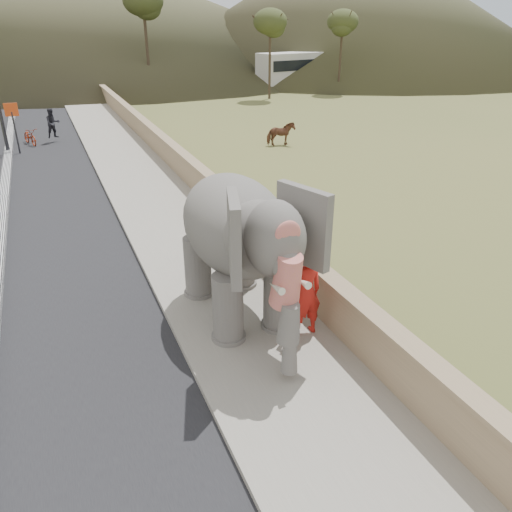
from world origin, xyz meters
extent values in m
plane|color=olive|center=(0.00, 0.00, 0.00)|extent=(160.00, 160.00, 0.00)
cube|color=black|center=(-5.00, 10.00, 0.01)|extent=(7.00, 120.00, 0.03)
cube|color=black|center=(-5.00, 10.00, 0.11)|extent=(0.35, 120.00, 0.22)
cube|color=#9E9687|center=(0.00, 10.00, 0.07)|extent=(3.00, 120.00, 0.15)
cube|color=tan|center=(1.65, 10.00, 0.55)|extent=(0.30, 120.00, 1.10)
cylinder|color=#2D2D33|center=(-4.50, 17.23, 1.00)|extent=(0.08, 0.08, 2.00)
cube|color=#E04715|center=(-4.50, 17.23, 2.10)|extent=(0.60, 0.05, 0.60)
imported|color=brown|center=(7.94, 13.90, 0.59)|extent=(1.45, 0.75, 1.19)
imported|color=silver|center=(18.52, 34.96, 0.72)|extent=(4.36, 2.05, 1.44)
cube|color=beige|center=(21.28, 35.41, 1.55)|extent=(11.28, 4.67, 3.10)
cube|color=gold|center=(33.85, 31.92, 1.55)|extent=(11.10, 3.00, 3.10)
cone|color=brown|center=(36.00, 52.00, 8.00)|extent=(56.00, 56.00, 16.00)
cone|color=brown|center=(5.00, 70.00, 7.00)|extent=(80.00, 80.00, 14.00)
imported|color=#B51B13|center=(0.95, -1.87, 1.09)|extent=(0.69, 0.45, 1.88)
imported|color=maroon|center=(-3.96, 19.18, 0.43)|extent=(1.04, 1.72, 0.85)
imported|color=black|center=(-2.75, 19.18, 1.01)|extent=(0.88, 0.77, 1.51)
camera|label=1|loc=(-3.30, -9.38, 5.99)|focal=35.00mm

